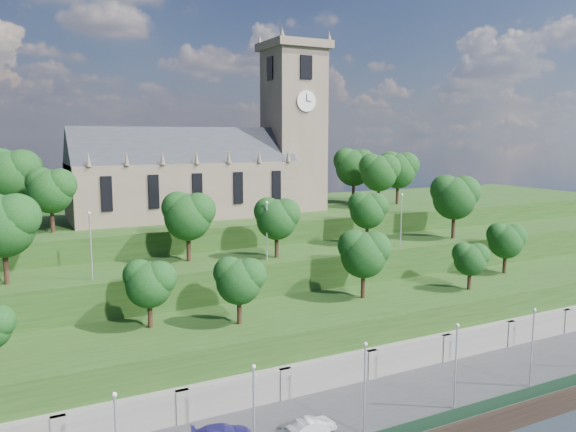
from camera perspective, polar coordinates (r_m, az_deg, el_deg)
promenade at (r=54.93m, az=7.28°, el=-19.96°), size 160.00×12.00×2.00m
fence at (r=50.36m, az=11.01°, el=-20.76°), size 160.00×0.10×1.20m
retaining_wall at (r=58.77m, az=3.90°, el=-16.32°), size 160.00×2.10×5.00m
embankment_lower at (r=63.02m, az=1.03°, el=-13.08°), size 160.00×12.00×8.00m
embankment_upper at (r=71.73m, az=-3.14°, el=-8.73°), size 160.00×10.00×12.00m
hilltop at (r=90.36m, az=-8.56°, el=-4.27°), size 160.00×32.00×15.00m
church at (r=84.83m, az=-7.40°, el=5.19°), size 38.60×12.35×27.60m
trees_lower at (r=63.09m, az=4.74°, el=-4.75°), size 67.39×8.34×8.06m
trees_upper at (r=68.93m, az=-1.96°, el=0.68°), size 65.14×8.90×9.37m
trees_hilltop at (r=83.97m, az=-7.16°, el=4.37°), size 76.03×15.93×10.25m
lamp_posts_promenade at (r=48.82m, az=7.79°, el=-16.33°), size 60.36×0.36×8.09m
lamp_posts_upper at (r=66.75m, az=-2.17°, el=-1.03°), size 40.36×0.36×7.15m
car_middle at (r=50.18m, az=2.36°, el=-20.59°), size 4.39×1.82×1.41m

